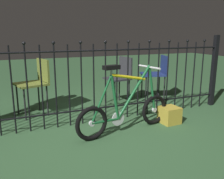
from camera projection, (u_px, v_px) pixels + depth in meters
ground_plane at (106, 138)px, 2.93m from camera, size 20.00×20.00×0.00m
iron_fence at (87, 81)px, 3.28m from camera, size 4.50×0.07×1.21m
bicycle at (126, 110)px, 3.05m from camera, size 1.38×0.40×0.87m
chair_olive at (36, 80)px, 3.67m from camera, size 0.52×0.52×0.85m
chair_charcoal at (121, 75)px, 4.28m from camera, size 0.44×0.44×0.83m
chair_navy at (157, 72)px, 4.54m from camera, size 0.55×0.54×0.83m
display_crate at (169, 115)px, 3.39m from camera, size 0.26×0.26×0.23m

